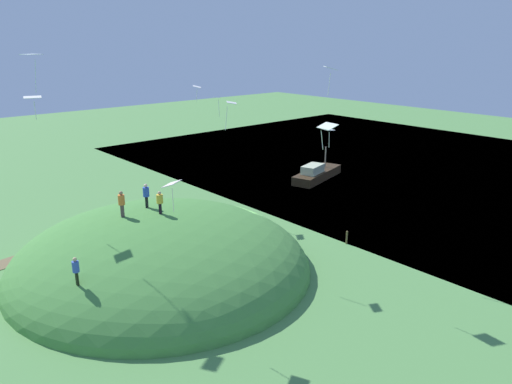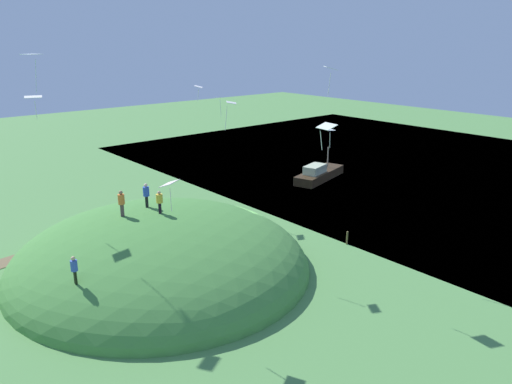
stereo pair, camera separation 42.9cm
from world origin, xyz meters
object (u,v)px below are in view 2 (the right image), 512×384
kite_1 (328,130)px  kite_8 (326,127)px  kite_2 (33,98)px  kite_5 (169,185)px  kite_0 (198,87)px  person_watching_kites (74,267)px  person_with_child (159,200)px  kite_6 (218,100)px  boat_on_lake (319,174)px  person_near_shore (121,200)px  kite_7 (231,104)px  kite_3 (32,56)px  mooring_post (347,238)px  kite_4 (331,69)px  person_on_hilltop (146,192)px

kite_1 → kite_8: kite_8 is taller
kite_2 → kite_5: (-2.58, 11.88, -3.60)m
kite_0 → kite_5: kite_0 is taller
person_watching_kites → person_with_child: size_ratio=1.02×
person_with_child → kite_8: bearing=85.9°
person_watching_kites → kite_8: kite_8 is taller
kite_1 → kite_6: 11.91m
boat_on_lake → person_near_shore: (26.37, 6.10, 4.12)m
kite_1 → kite_2: kite_2 is taller
boat_on_lake → person_near_shore: 27.38m
person_with_child → kite_7: bearing=116.5°
kite_3 → kite_6: kite_3 is taller
kite_7 → kite_1: bearing=172.7°
kite_3 → kite_5: size_ratio=1.33×
person_near_shore → mooring_post: (-14.50, 7.61, -4.26)m
person_with_child → kite_4: 14.67m
person_near_shore → person_on_hilltop: bearing=33.8°
kite_2 → kite_8: bearing=131.6°
kite_0 → kite_7: bearing=66.6°
person_watching_kites → kite_4: size_ratio=0.81×
kite_3 → kite_5: bearing=105.4°
kite_2 → kite_3: bearing=81.5°
person_on_hilltop → kite_4: bearing=107.5°
kite_1 → person_near_shore: bearing=-15.8°
kite_1 → kite_7: 9.16m
boat_on_lake → kite_5: kite_5 is taller
person_on_hilltop → kite_7: 8.60m
kite_3 → kite_5: kite_3 is taller
mooring_post → kite_0: bearing=-77.7°
kite_2 → kite_5: size_ratio=0.88×
kite_0 → kite_4: 13.87m
kite_3 → kite_2: bearing=-98.5°
kite_3 → kite_8: 17.99m
person_watching_kites → kite_0: bearing=-55.8°
boat_on_lake → person_with_child: (24.28, 7.47, 4.07)m
boat_on_lake → kite_3: 33.27m
person_on_hilltop → kite_3: (5.96, -1.62, 9.31)m
boat_on_lake → kite_4: kite_4 is taller
kite_3 → kite_4: (-16.83, 8.69, -1.00)m
kite_0 → kite_3: (15.11, 4.92, 3.04)m
person_near_shore → kite_3: size_ratio=0.79×
boat_on_lake → kite_7: bearing=10.2°
person_on_hilltop → kite_7: (-4.66, 3.84, 6.13)m
person_with_child → kite_2: bearing=-83.8°
boat_on_lake → person_watching_kites: (31.63, 11.09, 2.78)m
person_with_child → kite_4: (-10.92, 5.14, 8.34)m
person_on_hilltop → person_with_child: bearing=48.8°
kite_8 → kite_4: bearing=-140.3°
person_near_shore → kite_0: 14.72m
person_near_shore → person_on_hilltop: person_near_shore is taller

